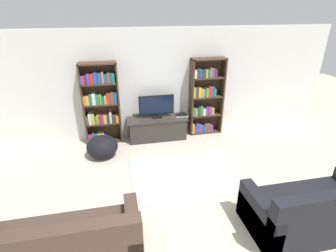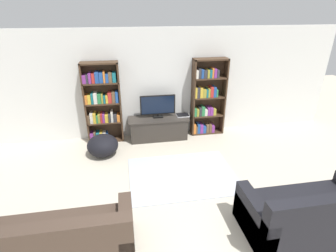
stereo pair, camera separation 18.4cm
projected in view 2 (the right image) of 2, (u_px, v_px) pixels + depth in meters
wall_back at (162, 84)px, 6.33m from camera, size 8.80×0.06×2.60m
bookshelf_left at (102, 103)px, 6.09m from camera, size 0.83×0.30×1.91m
bookshelf_right at (206, 99)px, 6.50m from camera, size 0.83×0.30×1.91m
tv_stand at (159, 128)px, 6.45m from camera, size 1.46×0.51×0.54m
television at (158, 106)px, 6.27m from camera, size 0.85×0.16×0.56m
laptop at (183, 115)px, 6.48m from camera, size 0.31×0.25×0.03m
area_rug at (182, 175)px, 5.12m from camera, size 2.05×1.53×0.02m
couch_left_sectional at (53, 245)px, 3.28m from camera, size 2.02×0.91×0.90m
couch_right_sofa at (310, 215)px, 3.74m from camera, size 1.86×0.95×0.90m
beanbag_ottoman at (103, 145)px, 5.74m from camera, size 0.67×0.67×0.47m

